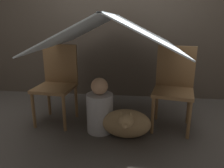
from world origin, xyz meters
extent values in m
plane|color=#47423D|center=(0.00, 0.00, 0.00)|extent=(8.80, 8.80, 0.00)
cube|color=#4C4238|center=(0.00, 1.20, 1.25)|extent=(7.00, 0.05, 2.50)
cylinder|color=brown|center=(-0.89, -0.06, 0.21)|extent=(0.04, 0.04, 0.42)
cylinder|color=brown|center=(-0.51, -0.09, 0.21)|extent=(0.04, 0.04, 0.42)
cylinder|color=brown|center=(-0.85, 0.32, 0.21)|extent=(0.04, 0.04, 0.42)
cylinder|color=brown|center=(-0.48, 0.28, 0.21)|extent=(0.04, 0.04, 0.42)
cube|color=brown|center=(-0.68, 0.11, 0.44)|extent=(0.47, 0.47, 0.04)
cube|color=brown|center=(-0.67, 0.31, 0.69)|extent=(0.43, 0.07, 0.47)
cylinder|color=brown|center=(0.46, -0.03, 0.21)|extent=(0.04, 0.04, 0.42)
cylinder|color=brown|center=(0.83, -0.11, 0.21)|extent=(0.04, 0.04, 0.42)
cylinder|color=brown|center=(0.54, 0.34, 0.21)|extent=(0.04, 0.04, 0.42)
cylinder|color=brown|center=(0.90, 0.26, 0.21)|extent=(0.04, 0.04, 0.42)
cube|color=brown|center=(0.68, 0.11, 0.44)|extent=(0.51, 0.51, 0.04)
cube|color=brown|center=(0.72, 0.31, 0.69)|extent=(0.43, 0.11, 0.47)
cube|color=silver|center=(-0.34, 0.11, 1.10)|extent=(0.69, 1.57, 0.35)
cube|color=silver|center=(0.34, 0.11, 1.10)|extent=(0.69, 1.57, 0.35)
cube|color=silver|center=(0.00, 0.11, 1.26)|extent=(0.04, 1.57, 0.01)
cylinder|color=#B2B2B7|center=(-0.12, -0.04, 0.22)|extent=(0.29, 0.29, 0.44)
sphere|color=tan|center=(-0.12, -0.04, 0.53)|extent=(0.18, 0.18, 0.18)
ellipsoid|color=#9E7F56|center=(0.19, -0.15, 0.16)|extent=(0.51, 0.23, 0.32)
sphere|color=#9E7F56|center=(0.19, -0.35, 0.28)|extent=(0.16, 0.16, 0.16)
ellipsoid|color=#9E7F56|center=(0.19, -0.42, 0.27)|extent=(0.06, 0.08, 0.05)
cone|color=#9E7F56|center=(0.14, -0.35, 0.35)|extent=(0.05, 0.05, 0.07)
cone|color=#9E7F56|center=(0.23, -0.35, 0.35)|extent=(0.05, 0.05, 0.07)
camera|label=1|loc=(0.27, -2.25, 1.22)|focal=35.00mm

